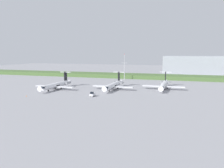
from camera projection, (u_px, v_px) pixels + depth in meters
name	position (u px, v px, depth m)	size (l,w,h in m)	color
ground_plane	(121.00, 85.00, 144.34)	(500.00, 500.00, 0.00)	#939399
grass_berm	(135.00, 76.00, 186.47)	(320.00, 20.00, 2.95)	#4C6B38
regional_jet_nearest	(56.00, 85.00, 127.19)	(22.81, 31.00, 9.00)	white
regional_jet_second	(114.00, 85.00, 126.89)	(22.81, 31.00, 9.00)	white
regional_jet_third	(164.00, 85.00, 127.41)	(22.81, 31.00, 9.00)	white
antenna_mast	(124.00, 69.00, 170.41)	(4.40, 0.50, 19.61)	#B2B2B7
distant_hangar	(201.00, 66.00, 203.34)	(65.10, 25.18, 17.36)	#9EA3AD
baggage_tug	(92.00, 94.00, 106.04)	(1.72, 3.20, 2.30)	silver
safety_cone_front_marker	(26.00, 96.00, 106.48)	(0.44, 0.44, 0.55)	orange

